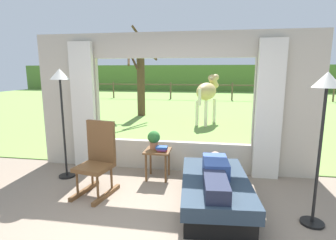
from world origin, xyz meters
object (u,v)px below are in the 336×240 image
at_px(reclining_person, 216,172).
at_px(pasture_tree, 141,79).
at_px(rocking_chair, 98,159).
at_px(floor_lamp_right, 325,103).
at_px(potted_plant, 154,139).
at_px(recliner_sofa, 215,192).
at_px(side_table, 158,155).
at_px(floor_lamp_left, 61,91).
at_px(horse, 207,92).
at_px(book_stack, 162,149).

distance_m(reclining_person, pasture_tree, 7.85).
bearing_deg(rocking_chair, floor_lamp_right, 3.49).
bearing_deg(potted_plant, rocking_chair, -134.21).
distance_m(recliner_sofa, side_table, 1.31).
bearing_deg(side_table, floor_lamp_left, -172.90).
relative_size(recliner_sofa, horse, 0.98).
height_order(recliner_sofa, side_table, side_table).
bearing_deg(horse, rocking_chair, -85.12).
distance_m(recliner_sofa, pasture_tree, 7.85).
height_order(recliner_sofa, pasture_tree, pasture_tree).
relative_size(rocking_chair, horse, 0.62).
xyz_separation_m(reclining_person, floor_lamp_right, (1.19, -0.19, 0.98)).
height_order(side_table, horse, horse).
height_order(side_table, floor_lamp_left, floor_lamp_left).
height_order(floor_lamp_right, pasture_tree, pasture_tree).
height_order(floor_lamp_left, horse, floor_lamp_left).
distance_m(rocking_chair, floor_lamp_right, 3.15).
height_order(potted_plant, pasture_tree, pasture_tree).
height_order(rocking_chair, pasture_tree, pasture_tree).
xyz_separation_m(side_table, potted_plant, (-0.08, 0.06, 0.28)).
xyz_separation_m(rocking_chair, book_stack, (0.89, 0.61, 0.02)).
relative_size(reclining_person, horse, 0.80).
bearing_deg(recliner_sofa, side_table, 134.90).
xyz_separation_m(floor_lamp_left, floor_lamp_right, (3.80, -0.88, -0.04)).
relative_size(potted_plant, floor_lamp_right, 0.17).
bearing_deg(book_stack, floor_lamp_right, -25.98).
bearing_deg(reclining_person, floor_lamp_left, 160.64).
bearing_deg(pasture_tree, rocking_chair, -80.19).
relative_size(reclining_person, book_stack, 7.24).
xyz_separation_m(recliner_sofa, potted_plant, (-1.06, 0.90, 0.48)).
bearing_deg(rocking_chair, book_stack, 45.89).
distance_m(potted_plant, book_stack, 0.25).
distance_m(side_table, floor_lamp_left, 1.98).
bearing_deg(rocking_chair, reclining_person, 4.51).
height_order(recliner_sofa, floor_lamp_right, floor_lamp_right).
distance_m(side_table, pasture_tree, 6.70).
height_order(recliner_sofa, potted_plant, potted_plant).
bearing_deg(floor_lamp_left, recliner_sofa, -13.71).
bearing_deg(pasture_tree, horse, -24.60).
distance_m(recliner_sofa, floor_lamp_left, 2.99).
distance_m(book_stack, pasture_tree, 6.77).
relative_size(recliner_sofa, rocking_chair, 1.58).
bearing_deg(horse, side_table, -78.41).
height_order(recliner_sofa, reclining_person, reclining_person).
distance_m(reclining_person, floor_lamp_right, 1.56).
bearing_deg(side_table, book_stack, -36.51).
relative_size(reclining_person, rocking_chair, 1.28).
height_order(side_table, book_stack, book_stack).
distance_m(reclining_person, potted_plant, 1.44).
relative_size(rocking_chair, potted_plant, 3.50).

